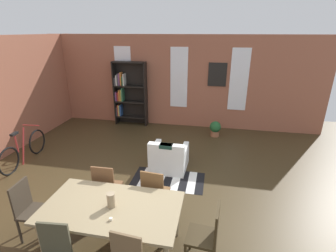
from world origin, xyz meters
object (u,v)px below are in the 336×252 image
at_px(bookshelf_tall, 128,93).
at_px(potted_plant_by_shelf, 215,128).
at_px(armchair_white, 169,158).
at_px(dining_table, 112,211).
at_px(bicycle_second, 24,150).
at_px(dining_chair_head_right, 207,234).
at_px(vase_on_table, 111,200).
at_px(dining_chair_far_left, 107,186).
at_px(dining_chair_far_right, 155,192).
at_px(dining_chair_head_left, 30,208).

relative_size(bookshelf_tall, potted_plant_by_shelf, 4.50).
xyz_separation_m(bookshelf_tall, armchair_white, (1.92, -2.71, -0.80)).
distance_m(dining_table, bicycle_second, 3.76).
distance_m(dining_chair_head_right, bookshelf_tall, 5.89).
bearing_deg(vase_on_table, dining_chair_far_left, 119.89).
height_order(dining_chair_far_right, bicycle_second, dining_chair_far_right).
relative_size(vase_on_table, bookshelf_tall, 0.10).
xyz_separation_m(armchair_white, bicycle_second, (-3.50, -0.35, 0.05)).
height_order(vase_on_table, bicycle_second, vase_on_table).
bearing_deg(vase_on_table, potted_plant_by_shelf, 73.31).
xyz_separation_m(vase_on_table, potted_plant_by_shelf, (1.36, 4.54, -0.61)).
bearing_deg(bookshelf_tall, vase_on_table, -72.91).
relative_size(dining_chair_head_left, potted_plant_by_shelf, 2.03).
distance_m(dining_table, potted_plant_by_shelf, 4.76).
distance_m(dining_chair_far_left, dining_chair_far_right, 0.85).
bearing_deg(bookshelf_tall, armchair_white, -54.76).
height_order(dining_chair_head_left, potted_plant_by_shelf, dining_chair_head_left).
relative_size(dining_chair_far_left, bookshelf_tall, 0.45).
bearing_deg(armchair_white, dining_chair_far_right, -87.61).
bearing_deg(vase_on_table, armchair_white, 81.66).
distance_m(dining_table, vase_on_table, 0.18).
distance_m(armchair_white, potted_plant_by_shelf, 2.39).
xyz_separation_m(dining_chair_head_left, armchair_white, (1.68, 2.39, -0.23)).
relative_size(vase_on_table, dining_chair_head_left, 0.22).
height_order(vase_on_table, dining_chair_far_right, vase_on_table).
xyz_separation_m(dining_chair_head_left, potted_plant_by_shelf, (2.69, 4.55, -0.26)).
bearing_deg(dining_chair_far_right, dining_chair_far_left, -179.98).
bearing_deg(dining_chair_far_left, dining_chair_head_left, -140.11).
bearing_deg(dining_table, bicycle_second, 147.20).
bearing_deg(dining_chair_far_left, dining_chair_far_right, 0.02).
xyz_separation_m(bicycle_second, potted_plant_by_shelf, (4.51, 2.52, -0.07)).
bearing_deg(dining_chair_far_left, bookshelf_tall, 104.66).
distance_m(dining_chair_head_left, bicycle_second, 2.74).
bearing_deg(dining_chair_head_right, dining_chair_far_right, 140.13).
xyz_separation_m(dining_chair_head_right, bookshelf_tall, (-2.89, 5.10, 0.56)).
bearing_deg(dining_chair_head_right, vase_on_table, 179.73).
distance_m(dining_table, dining_chair_head_right, 1.33).
relative_size(armchair_white, potted_plant_by_shelf, 1.76).
distance_m(dining_chair_far_right, bicycle_second, 3.79).
bearing_deg(vase_on_table, dining_chair_head_left, -179.87).
bearing_deg(vase_on_table, dining_chair_far_right, 60.84).
relative_size(dining_chair_head_right, dining_chair_far_left, 1.00).
xyz_separation_m(bookshelf_tall, potted_plant_by_shelf, (2.93, -0.55, -0.83)).
bearing_deg(dining_table, bookshelf_tall, 107.05).
relative_size(dining_chair_far_right, armchair_white, 1.15).
relative_size(dining_chair_head_left, armchair_white, 1.15).
distance_m(dining_table, armchair_white, 2.44).
relative_size(dining_chair_head_left, dining_chair_far_right, 1.00).
bearing_deg(bookshelf_tall, dining_chair_head_left, -87.32).
distance_m(dining_chair_head_left, bookshelf_tall, 5.13).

